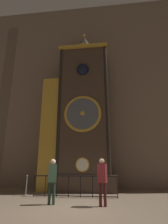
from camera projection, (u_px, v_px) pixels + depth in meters
ground_plane at (73, 209)px, 6.27m from camera, size 28.00×28.00×0.00m
cathedral_back_wall at (86, 85)px, 13.44m from camera, size 24.00×0.32×14.68m
clock_tower at (79, 114)px, 11.42m from camera, size 4.62×1.85×10.84m
railing_fence at (75, 185)px, 8.44m from camera, size 4.12×0.05×0.98m
visitor_near at (52, 176)px, 7.14m from camera, size 0.39×0.30×1.74m
visitor_far at (102, 177)px, 6.85m from camera, size 0.39×0.32×1.75m
stanchion_post at (26, 189)px, 8.83m from camera, size 0.28×0.28×0.98m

